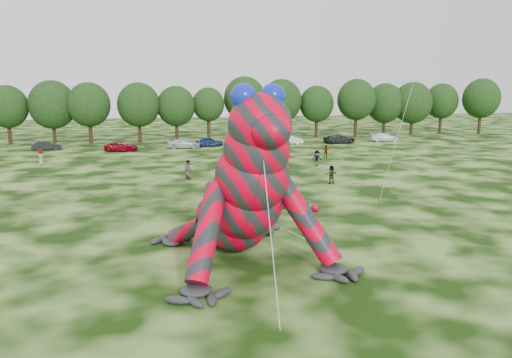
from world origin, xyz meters
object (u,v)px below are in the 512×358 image
object	(u,v)px
tree_6	(89,113)
tree_11	(281,109)
tree_13	(356,108)
tree_4	(8,115)
car_1	(47,146)
car_4	(210,142)
spectator_5	(331,174)
inflatable_gecko	(228,167)
spectator_4	(41,157)
tree_16	(441,109)
tree_17	(481,106)
spectator_3	(326,151)
spectator_0	(188,170)
car_5	(289,140)
tree_10	(245,108)
tree_7	(139,113)
car_2	(121,147)
car_6	(340,139)
tree_14	(385,109)
car_7	(384,137)
spectator_2	(317,158)
tree_5	(53,112)
tree_8	(176,114)
tree_15	(412,109)
spectator_1	(188,169)
car_3	(183,144)
tree_9	(209,114)

from	to	relation	value
tree_6	tree_11	xyz separation A→B (m)	(31.34, 1.51, 0.29)
tree_13	tree_4	bearing A→B (deg)	178.40
tree_4	car_1	bearing A→B (deg)	-53.05
car_4	spectator_5	distance (m)	31.88
inflatable_gecko	spectator_4	xyz separation A→B (m)	(-15.64, 33.98, -3.63)
tree_16	tree_17	size ratio (longest dim) A/B	0.91
spectator_3	spectator_0	distance (m)	20.83
car_5	tree_10	bearing A→B (deg)	34.79
tree_16	tree_7	bearing A→B (deg)	-177.35
car_2	car_1	bearing A→B (deg)	80.07
car_1	spectator_0	size ratio (longest dim) A/B	2.55
car_6	tree_14	bearing A→B (deg)	-61.39
spectator_3	tree_13	bearing A→B (deg)	-116.36
car_4	car_7	xyz separation A→B (m)	(28.77, 0.43, -0.02)
spectator_2	spectator_5	bearing A→B (deg)	-98.80
tree_7	tree_16	world-z (taller)	tree_7
tree_4	spectator_2	bearing A→B (deg)	-38.86
spectator_0	spectator_5	xyz separation A→B (m)	(12.63, -6.02, 0.06)
tree_17	spectator_4	xyz separation A→B (m)	(-73.22, -20.88, -4.24)
inflatable_gecko	tree_14	world-z (taller)	tree_14
tree_5	tree_7	bearing A→B (deg)	-7.13
spectator_4	car_2	bearing A→B (deg)	-46.72
spectator_3	spectator_5	bearing A→B (deg)	76.07
tree_7	tree_17	bearing A→B (deg)	-0.13
tree_8	tree_15	bearing A→B (deg)	1.05
spectator_1	spectator_4	size ratio (longest dim) A/B	1.03
car_3	spectator_0	xyz separation A→B (m)	(-1.69, -23.75, 0.10)
tree_14	car_1	xyz separation A→B (m)	(-56.40, -8.92, -4.04)
tree_17	spectator_3	xyz separation A→B (m)	(-39.39, -22.90, -4.35)
car_6	tree_6	bearing A→B (deg)	67.77
tree_8	spectator_4	distance (m)	27.44
car_7	spectator_4	xyz separation A→B (m)	(-50.02, -13.55, 0.23)
car_1	spectator_2	size ratio (longest dim) A/B	2.23
tree_11	spectator_0	world-z (taller)	tree_11
tree_5	car_6	size ratio (longest dim) A/B	1.94
car_7	tree_8	bearing A→B (deg)	88.03
inflatable_gecko	spectator_5	size ratio (longest dim) A/B	10.67
tree_4	car_2	distance (m)	21.32
tree_9	spectator_1	size ratio (longest dim) A/B	4.63
tree_14	car_4	xyz separation A→B (m)	(-33.49, -9.83, -4.01)
tree_14	tree_17	bearing A→B (deg)	-6.36
car_6	spectator_0	size ratio (longest dim) A/B	3.21
tree_8	tree_15	xyz separation A→B (m)	(42.69, 0.79, 0.35)
tree_6	car_2	size ratio (longest dim) A/B	2.07
tree_16	car_6	distance (m)	27.50
car_7	spectator_0	distance (m)	42.90
car_1	spectator_4	bearing A→B (deg)	179.20
tree_10	tree_9	bearing A→B (deg)	-168.98
tree_13	car_3	world-z (taller)	tree_13
tree_4	tree_7	size ratio (longest dim) A/B	0.96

